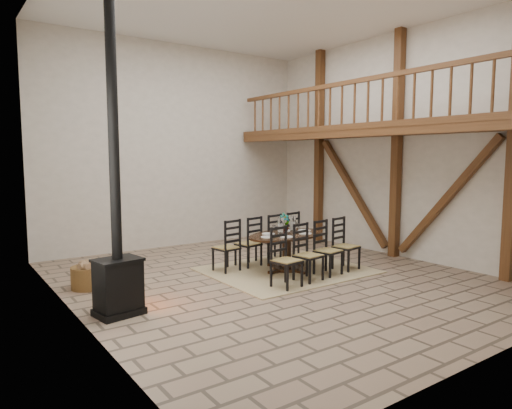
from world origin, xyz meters
TOP-DOWN VIEW (x-y plane):
  - ground at (0.00, 0.00)m, footprint 8.00×8.00m
  - room_shell at (1.19, 0.00)m, footprint 7.02×8.02m
  - rug at (0.56, 0.36)m, footprint 3.00×2.50m
  - dining_table at (0.56, 0.36)m, footprint 2.49×2.31m
  - wood_stove at (-2.99, -0.23)m, footprint 0.70×0.58m
  - log_basket at (-2.97, 1.39)m, footprint 0.58×0.58m
  - log_stack at (-3.04, 0.12)m, footprint 0.32×0.27m

SIDE VIEW (x-z plane):
  - ground at x=0.00m, z-range 0.00..0.00m
  - rug at x=0.56m, z-range 0.00..0.02m
  - log_stack at x=-3.04m, z-range 0.00..0.19m
  - log_basket at x=-2.97m, z-range -0.03..0.45m
  - dining_table at x=0.56m, z-range -0.20..0.95m
  - wood_stove at x=-2.99m, z-range -1.37..3.63m
  - room_shell at x=1.19m, z-range 0.51..5.52m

